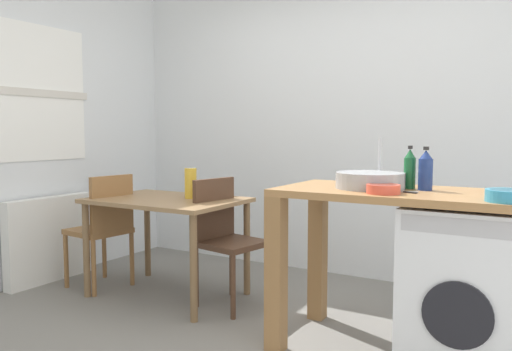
{
  "coord_description": "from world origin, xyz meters",
  "views": [
    {
      "loc": [
        1.56,
        -2.42,
        1.24
      ],
      "look_at": [
        -0.13,
        0.45,
        0.95
      ],
      "focal_mm": 35.88,
      "sensor_mm": 36.0,
      "label": 1
    }
  ],
  "objects_px": {
    "washing_machine": "(467,289)",
    "vase": "(191,183)",
    "dining_table": "(167,211)",
    "chair_opposite": "(225,234)",
    "bottle_tall_green": "(410,169)",
    "colander": "(509,195)",
    "chair_person_seat": "(104,225)",
    "bottle_squat_brown": "(426,171)",
    "mixing_bowl": "(383,188)"
  },
  "relations": [
    {
      "from": "chair_opposite",
      "to": "bottle_tall_green",
      "type": "distance_m",
      "value": 1.42
    },
    {
      "from": "mixing_bowl",
      "to": "vase",
      "type": "xyz_separation_m",
      "value": [
        -1.59,
        0.45,
        -0.09
      ]
    },
    {
      "from": "bottle_tall_green",
      "to": "vase",
      "type": "relative_size",
      "value": 1.06
    },
    {
      "from": "bottle_squat_brown",
      "to": "mixing_bowl",
      "type": "bearing_deg",
      "value": -120.0
    },
    {
      "from": "dining_table",
      "to": "washing_machine",
      "type": "bearing_deg",
      "value": -4.13
    },
    {
      "from": "chair_person_seat",
      "to": "colander",
      "type": "xyz_separation_m",
      "value": [
        2.86,
        -0.26,
        0.44
      ]
    },
    {
      "from": "dining_table",
      "to": "chair_opposite",
      "type": "height_order",
      "value": "chair_opposite"
    },
    {
      "from": "washing_machine",
      "to": "mixing_bowl",
      "type": "relative_size",
      "value": 5.0
    },
    {
      "from": "chair_opposite",
      "to": "vase",
      "type": "xyz_separation_m",
      "value": [
        -0.33,
        0.04,
        0.34
      ]
    },
    {
      "from": "chair_opposite",
      "to": "colander",
      "type": "bearing_deg",
      "value": 87.43
    },
    {
      "from": "bottle_squat_brown",
      "to": "vase",
      "type": "height_order",
      "value": "bottle_squat_brown"
    },
    {
      "from": "dining_table",
      "to": "bottle_tall_green",
      "type": "height_order",
      "value": "bottle_tall_green"
    },
    {
      "from": "dining_table",
      "to": "chair_opposite",
      "type": "distance_m",
      "value": 0.5
    },
    {
      "from": "bottle_squat_brown",
      "to": "mixing_bowl",
      "type": "height_order",
      "value": "bottle_squat_brown"
    },
    {
      "from": "bottle_tall_green",
      "to": "colander",
      "type": "bearing_deg",
      "value": -31.69
    },
    {
      "from": "dining_table",
      "to": "colander",
      "type": "distance_m",
      "value": 2.36
    },
    {
      "from": "bottle_squat_brown",
      "to": "colander",
      "type": "xyz_separation_m",
      "value": [
        0.43,
        -0.28,
        -0.08
      ]
    },
    {
      "from": "washing_machine",
      "to": "vase",
      "type": "relative_size",
      "value": 3.82
    },
    {
      "from": "chair_person_seat",
      "to": "mixing_bowl",
      "type": "height_order",
      "value": "mixing_bowl"
    },
    {
      "from": "dining_table",
      "to": "vase",
      "type": "bearing_deg",
      "value": 33.69
    },
    {
      "from": "colander",
      "to": "vase",
      "type": "bearing_deg",
      "value": 167.72
    },
    {
      "from": "chair_opposite",
      "to": "washing_machine",
      "type": "xyz_separation_m",
      "value": [
        1.65,
        -0.22,
        -0.08
      ]
    },
    {
      "from": "chair_person_seat",
      "to": "washing_machine",
      "type": "xyz_separation_m",
      "value": [
        2.67,
        -0.04,
        -0.08
      ]
    },
    {
      "from": "mixing_bowl",
      "to": "chair_opposite",
      "type": "bearing_deg",
      "value": 161.77
    },
    {
      "from": "bottle_tall_green",
      "to": "mixing_bowl",
      "type": "distance_m",
      "value": 0.32
    },
    {
      "from": "chair_person_seat",
      "to": "colander",
      "type": "height_order",
      "value": "colander"
    },
    {
      "from": "vase",
      "to": "washing_machine",
      "type": "bearing_deg",
      "value": -7.31
    },
    {
      "from": "bottle_squat_brown",
      "to": "mixing_bowl",
      "type": "relative_size",
      "value": 1.37
    },
    {
      "from": "dining_table",
      "to": "bottle_squat_brown",
      "type": "distance_m",
      "value": 1.93
    },
    {
      "from": "mixing_bowl",
      "to": "colander",
      "type": "bearing_deg",
      "value": -1.98
    },
    {
      "from": "mixing_bowl",
      "to": "colander",
      "type": "relative_size",
      "value": 0.86
    },
    {
      "from": "bottle_squat_brown",
      "to": "bottle_tall_green",
      "type": "bearing_deg",
      "value": 157.15
    },
    {
      "from": "chair_person_seat",
      "to": "chair_opposite",
      "type": "relative_size",
      "value": 1.0
    },
    {
      "from": "washing_machine",
      "to": "bottle_tall_green",
      "type": "bearing_deg",
      "value": 162.69
    },
    {
      "from": "bottle_squat_brown",
      "to": "mixing_bowl",
      "type": "xyz_separation_m",
      "value": [
        -0.15,
        -0.26,
        -0.08
      ]
    },
    {
      "from": "dining_table",
      "to": "colander",
      "type": "bearing_deg",
      "value": -9.11
    },
    {
      "from": "bottle_squat_brown",
      "to": "vase",
      "type": "xyz_separation_m",
      "value": [
        -1.74,
        0.19,
        -0.17
      ]
    },
    {
      "from": "colander",
      "to": "bottle_squat_brown",
      "type": "bearing_deg",
      "value": 146.55
    },
    {
      "from": "dining_table",
      "to": "chair_opposite",
      "type": "relative_size",
      "value": 1.22
    },
    {
      "from": "chair_opposite",
      "to": "colander",
      "type": "xyz_separation_m",
      "value": [
        1.84,
        -0.44,
        0.44
      ]
    },
    {
      "from": "dining_table",
      "to": "chair_person_seat",
      "type": "bearing_deg",
      "value": -168.76
    },
    {
      "from": "chair_opposite",
      "to": "bottle_tall_green",
      "type": "height_order",
      "value": "bottle_tall_green"
    },
    {
      "from": "mixing_bowl",
      "to": "colander",
      "type": "distance_m",
      "value": 0.58
    },
    {
      "from": "dining_table",
      "to": "colander",
      "type": "xyz_separation_m",
      "value": [
        2.31,
        -0.37,
        0.31
      ]
    },
    {
      "from": "dining_table",
      "to": "vase",
      "type": "height_order",
      "value": "vase"
    },
    {
      "from": "chair_opposite",
      "to": "bottle_tall_green",
      "type": "bearing_deg",
      "value": 95.82
    },
    {
      "from": "chair_person_seat",
      "to": "chair_opposite",
      "type": "height_order",
      "value": "same"
    },
    {
      "from": "chair_opposite",
      "to": "mixing_bowl",
      "type": "bearing_deg",
      "value": 82.52
    },
    {
      "from": "chair_opposite",
      "to": "washing_machine",
      "type": "bearing_deg",
      "value": 93.25
    },
    {
      "from": "chair_person_seat",
      "to": "vase",
      "type": "distance_m",
      "value": 0.8
    }
  ]
}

